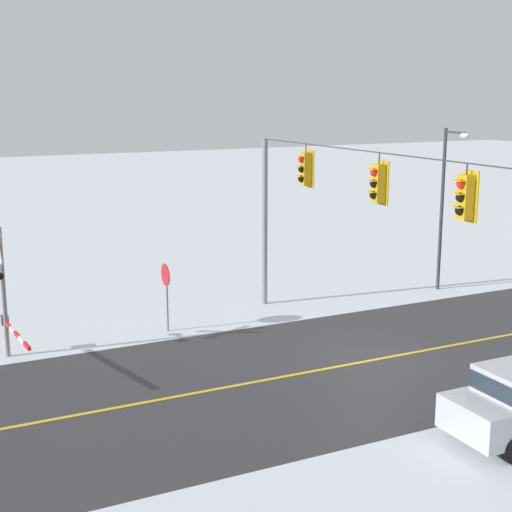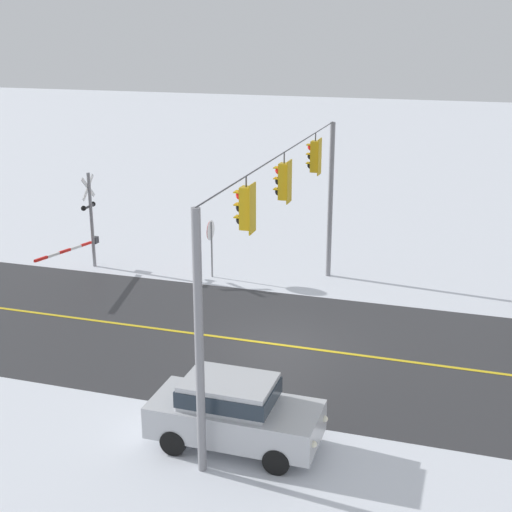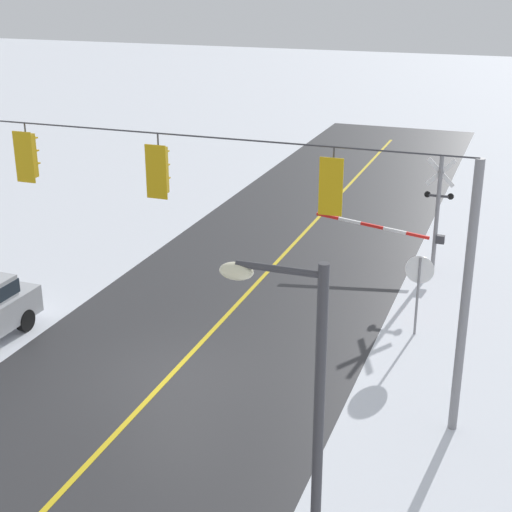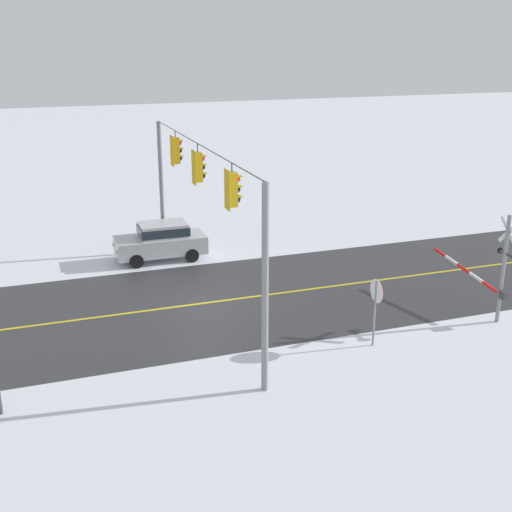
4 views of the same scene
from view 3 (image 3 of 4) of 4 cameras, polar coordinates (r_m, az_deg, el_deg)
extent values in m
plane|color=silver|center=(19.84, -6.30, -8.77)|extent=(160.00, 160.00, 0.00)
cylinder|color=gray|center=(16.78, 15.32, -3.33)|extent=(0.20, 0.20, 6.20)
cylinder|color=#38383D|center=(17.65, -7.09, 9.04)|extent=(14.00, 0.04, 0.04)
cylinder|color=#38383D|center=(16.28, 5.82, 7.60)|extent=(0.04, 0.04, 0.28)
cube|color=#C6990F|center=(16.45, 5.74, 5.29)|extent=(0.34, 0.28, 1.08)
cube|color=#C6990F|center=(16.30, 5.59, 5.15)|extent=(0.52, 0.03, 1.26)
sphere|color=red|center=(16.51, 5.91, 6.49)|extent=(0.24, 0.24, 0.24)
cube|color=#C6990F|center=(16.55, 5.98, 6.83)|extent=(0.26, 0.16, 0.03)
sphere|color=black|center=(16.59, 5.87, 5.42)|extent=(0.24, 0.24, 0.24)
cube|color=#C6990F|center=(16.63, 5.94, 5.76)|extent=(0.26, 0.16, 0.03)
sphere|color=black|center=(16.67, 5.83, 4.36)|extent=(0.24, 0.24, 0.24)
cube|color=#C6990F|center=(16.72, 5.90, 4.70)|extent=(0.26, 0.16, 0.03)
cylinder|color=#38383D|center=(17.72, -7.32, 8.54)|extent=(0.04, 0.04, 0.32)
cube|color=#C6990F|center=(17.88, -7.21, 6.35)|extent=(0.34, 0.28, 1.08)
cube|color=#C6990F|center=(17.74, -7.45, 6.22)|extent=(0.52, 0.03, 1.26)
sphere|color=red|center=(17.93, -7.04, 7.45)|extent=(0.24, 0.24, 0.24)
cube|color=#C6990F|center=(17.97, -6.95, 7.76)|extent=(0.26, 0.16, 0.03)
sphere|color=black|center=(18.01, -7.00, 6.46)|extent=(0.24, 0.24, 0.24)
cube|color=#C6990F|center=(18.05, -6.91, 6.77)|extent=(0.26, 0.16, 0.03)
sphere|color=black|center=(18.09, -6.95, 5.48)|extent=(0.24, 0.24, 0.24)
cube|color=#C6990F|center=(18.13, -6.87, 5.79)|extent=(0.26, 0.16, 0.03)
cylinder|color=#38383D|center=(19.59, -16.83, 9.08)|extent=(0.04, 0.04, 0.27)
cube|color=#C6990F|center=(19.73, -16.63, 7.17)|extent=(0.34, 0.28, 1.08)
cube|color=#C6990F|center=(19.61, -16.90, 7.05)|extent=(0.52, 0.03, 1.26)
sphere|color=red|center=(19.78, -16.47, 8.17)|extent=(0.24, 0.24, 0.24)
cube|color=#C6990F|center=(19.82, -16.38, 8.45)|extent=(0.26, 0.16, 0.03)
sphere|color=black|center=(19.85, -16.38, 7.27)|extent=(0.24, 0.24, 0.24)
cube|color=#C6990F|center=(19.88, -16.28, 7.55)|extent=(0.26, 0.16, 0.03)
sphere|color=black|center=(19.92, -16.28, 6.38)|extent=(0.24, 0.24, 0.24)
cube|color=#C6990F|center=(19.95, -16.19, 6.66)|extent=(0.26, 0.16, 0.03)
cylinder|color=gray|center=(21.74, 11.93, -2.98)|extent=(0.07, 0.07, 2.30)
cylinder|color=#B71414|center=(21.47, 12.10, -0.99)|extent=(0.76, 0.03, 0.76)
cylinder|color=white|center=(21.46, 12.10, -1.00)|extent=(0.80, 0.02, 0.80)
cylinder|color=gray|center=(26.34, 13.34, 3.11)|extent=(0.14, 0.14, 4.00)
cube|color=white|center=(26.02, 13.61, 6.07)|extent=(0.98, 0.04, 0.98)
cube|color=white|center=(26.02, 13.61, 6.07)|extent=(0.98, 0.04, 0.98)
cube|color=#38383D|center=(26.21, 13.46, 4.38)|extent=(0.80, 0.06, 0.08)
sphere|color=black|center=(26.23, 14.30, 4.32)|extent=(0.22, 0.22, 0.22)
sphere|color=black|center=(26.31, 12.66, 4.51)|extent=(0.22, 0.22, 0.22)
cube|color=red|center=(26.67, 11.96, 1.50)|extent=(0.81, 0.08, 0.19)
cube|color=white|center=(26.75, 10.29, 1.88)|extent=(0.81, 0.08, 0.19)
cube|color=red|center=(26.86, 8.63, 2.25)|extent=(0.81, 0.08, 0.19)
cube|color=white|center=(26.98, 6.99, 2.62)|extent=(0.81, 0.08, 0.19)
cube|color=red|center=(27.13, 5.36, 2.99)|extent=(0.81, 0.08, 0.19)
cube|color=#38383D|center=(26.60, 13.57, 1.21)|extent=(0.28, 0.20, 0.28)
cylinder|color=black|center=(22.79, -16.81, -4.60)|extent=(0.22, 0.64, 0.64)
cylinder|color=#38383D|center=(10.56, 4.51, -17.21)|extent=(0.14, 0.14, 6.50)
cylinder|color=#38383D|center=(9.14, 1.74, -0.99)|extent=(1.10, 0.09, 0.09)
ellipsoid|color=beige|center=(9.35, -1.47, -1.14)|extent=(0.44, 0.28, 0.22)
camera|label=1|loc=(37.90, -23.40, 16.32)|focal=53.00mm
camera|label=2|loc=(29.84, -52.35, 13.12)|focal=50.51mm
camera|label=4|loc=(17.99, 79.58, 4.42)|focal=46.73mm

